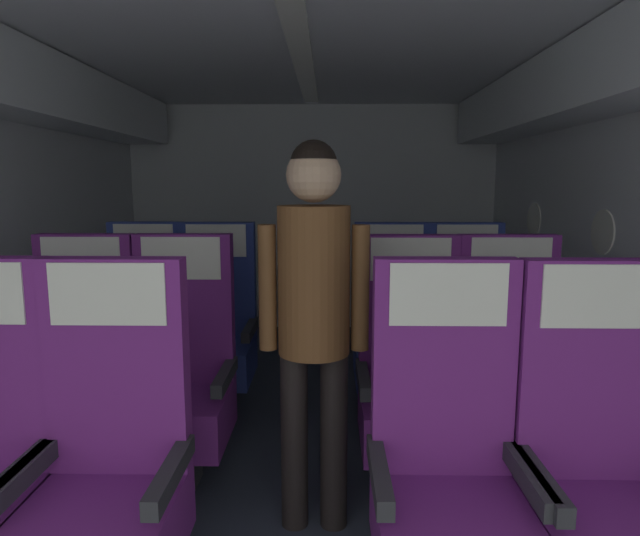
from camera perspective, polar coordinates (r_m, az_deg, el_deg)
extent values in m
cube|color=#2D3342|center=(2.96, -2.36, -19.57)|extent=(3.73, 5.68, 0.02)
cube|color=silver|center=(2.72, -2.68, 25.10)|extent=(3.61, 5.28, 0.06)
cube|color=silver|center=(5.27, -0.77, 5.33)|extent=(3.61, 0.06, 2.16)
cube|color=silver|center=(2.99, 29.84, 18.13)|extent=(0.39, 5.07, 0.36)
cube|color=white|center=(2.70, -2.67, 24.29)|extent=(0.12, 4.75, 0.02)
cylinder|color=white|center=(3.51, 27.42, 3.33)|extent=(0.01, 0.26, 0.26)
cylinder|color=white|center=(4.47, 21.44, 4.67)|extent=(0.01, 0.26, 0.26)
cube|color=#28282D|center=(1.99, -28.64, -18.12)|extent=(0.05, 0.40, 0.06)
cube|color=#6B237A|center=(1.98, -21.83, -24.33)|extent=(0.46, 0.47, 0.22)
cube|color=#6B237A|center=(1.95, -20.40, -9.56)|extent=(0.46, 0.09, 0.72)
cube|color=#28282D|center=(1.81, -15.34, -19.99)|extent=(0.05, 0.40, 0.06)
cube|color=#28282D|center=(1.98, -28.42, -18.25)|extent=(0.05, 0.40, 0.06)
cube|color=silver|center=(1.84, -21.34, -2.58)|extent=(0.37, 0.01, 0.20)
cube|color=#6B237A|center=(1.99, 26.28, -9.48)|extent=(0.46, 0.09, 0.72)
cube|color=#28282D|center=(1.85, 21.80, -19.74)|extent=(0.05, 0.40, 0.06)
cube|color=silver|center=(1.89, 27.39, -2.67)|extent=(0.37, 0.01, 0.20)
cube|color=#6B237A|center=(1.90, 13.48, -25.46)|extent=(0.46, 0.47, 0.22)
cube|color=#6B237A|center=(1.86, 12.70, -10.01)|extent=(0.46, 0.09, 0.72)
cube|color=#28282D|center=(1.86, 20.79, -19.53)|extent=(0.05, 0.40, 0.06)
cube|color=#28282D|center=(1.77, 6.22, -20.55)|extent=(0.05, 0.40, 0.06)
cube|color=silver|center=(1.76, 13.28, -2.74)|extent=(0.37, 0.01, 0.20)
cube|color=#38383D|center=(2.93, -23.77, -18.03)|extent=(0.17, 0.17, 0.22)
cube|color=#6B237A|center=(2.84, -24.06, -14.04)|extent=(0.46, 0.47, 0.22)
cube|color=#6B237A|center=(2.87, -23.01, -3.89)|extent=(0.46, 0.09, 0.72)
cube|color=#28282D|center=(2.68, -19.97, -10.55)|extent=(0.05, 0.40, 0.06)
cube|color=#28282D|center=(2.87, -28.37, -9.84)|extent=(0.05, 0.40, 0.06)
cube|color=silver|center=(2.79, -23.70, 0.94)|extent=(0.37, 0.01, 0.20)
cube|color=#38383D|center=(2.78, -14.39, -19.03)|extent=(0.17, 0.17, 0.22)
cube|color=#6B237A|center=(2.69, -14.57, -14.87)|extent=(0.46, 0.47, 0.22)
cube|color=#6B237A|center=(2.72, -13.86, -4.11)|extent=(0.46, 0.09, 0.72)
cube|color=#28282D|center=(2.56, -9.88, -11.07)|extent=(0.05, 0.40, 0.06)
cube|color=#28282D|center=(2.68, -19.38, -10.55)|extent=(0.05, 0.40, 0.06)
cube|color=silver|center=(2.63, -14.32, 0.99)|extent=(0.37, 0.01, 0.20)
cube|color=#38383D|center=(2.82, 19.30, -18.84)|extent=(0.17, 0.17, 0.22)
cube|color=#6B237A|center=(2.73, 19.54, -14.72)|extent=(0.46, 0.47, 0.22)
cube|color=#6B237A|center=(2.76, 18.77, -4.13)|extent=(0.46, 0.09, 0.72)
cube|color=#28282D|center=(2.73, 24.23, -10.45)|extent=(0.05, 0.40, 0.06)
cube|color=#28282D|center=(2.59, 15.05, -11.00)|extent=(0.05, 0.40, 0.06)
cube|color=silver|center=(2.67, 19.33, 0.89)|extent=(0.37, 0.01, 0.20)
cube|color=#38383D|center=(2.70, 9.40, -19.75)|extent=(0.17, 0.17, 0.22)
cube|color=#6B237A|center=(2.60, 9.53, -15.49)|extent=(0.46, 0.47, 0.22)
cube|color=#6B237A|center=(2.64, 9.16, -4.37)|extent=(0.46, 0.09, 0.72)
cube|color=#28282D|center=(2.57, 14.62, -11.17)|extent=(0.05, 0.40, 0.06)
cube|color=#28282D|center=(2.50, 4.53, -11.44)|extent=(0.05, 0.40, 0.06)
cube|color=silver|center=(2.54, 9.45, 0.89)|extent=(0.37, 0.01, 0.20)
cube|color=#38383D|center=(3.63, -18.01, -12.40)|extent=(0.17, 0.17, 0.22)
cube|color=navy|center=(3.56, -18.18, -9.09)|extent=(0.46, 0.47, 0.22)
cube|color=navy|center=(3.63, -17.53, -1.07)|extent=(0.46, 0.09, 0.72)
cube|color=#28282D|center=(3.44, -14.83, -6.09)|extent=(0.05, 0.40, 0.06)
cube|color=#28282D|center=(3.58, -21.69, -5.83)|extent=(0.05, 0.40, 0.06)
cube|color=silver|center=(3.55, -17.96, 2.78)|extent=(0.37, 0.01, 0.20)
cube|color=#38383D|center=(3.49, -10.85, -12.96)|extent=(0.17, 0.17, 0.22)
cube|color=navy|center=(3.42, -10.96, -9.53)|extent=(0.46, 0.47, 0.22)
cube|color=navy|center=(3.49, -10.53, -1.18)|extent=(0.46, 0.09, 0.72)
cube|color=#28282D|center=(3.32, -7.31, -6.37)|extent=(0.05, 0.40, 0.06)
cube|color=#28282D|center=(3.42, -14.71, -6.18)|extent=(0.05, 0.40, 0.06)
cube|color=silver|center=(3.41, -10.80, 2.83)|extent=(0.37, 0.01, 0.20)
cube|color=#38383D|center=(3.53, 15.08, -12.90)|extent=(0.17, 0.17, 0.22)
cube|color=navy|center=(3.45, 15.23, -9.50)|extent=(0.46, 0.47, 0.22)
cube|color=navy|center=(3.52, 14.77, -1.23)|extent=(0.46, 0.09, 0.72)
cube|color=#28282D|center=(3.46, 18.94, -6.19)|extent=(0.05, 0.40, 0.06)
cube|color=#28282D|center=(3.35, 11.67, -6.37)|extent=(0.05, 0.40, 0.06)
cube|color=silver|center=(3.45, 15.11, 2.74)|extent=(0.37, 0.01, 0.20)
cube|color=#38383D|center=(3.45, 7.58, -13.18)|extent=(0.17, 0.17, 0.22)
cube|color=navy|center=(3.37, 7.66, -9.71)|extent=(0.46, 0.47, 0.22)
cube|color=navy|center=(3.44, 7.44, -1.24)|extent=(0.46, 0.09, 0.72)
cube|color=#28282D|center=(3.35, 11.51, -6.38)|extent=(0.05, 0.40, 0.06)
cube|color=#28282D|center=(3.30, 3.88, -6.46)|extent=(0.05, 0.40, 0.06)
cube|color=silver|center=(3.36, 7.61, 2.82)|extent=(0.37, 0.01, 0.20)
cylinder|color=black|center=(2.32, -2.70, -17.50)|extent=(0.11, 0.11, 0.74)
cylinder|color=black|center=(2.31, 1.45, -17.54)|extent=(0.11, 0.11, 0.74)
cylinder|color=brown|center=(2.11, -0.65, -1.32)|extent=(0.28, 0.28, 0.58)
cylinder|color=brown|center=(2.13, -5.51, -2.06)|extent=(0.07, 0.07, 0.49)
cylinder|color=brown|center=(2.12, 4.23, -2.10)|extent=(0.07, 0.07, 0.49)
sphere|color=tan|center=(2.08, -0.67, 9.70)|extent=(0.21, 0.21, 0.21)
sphere|color=black|center=(2.08, -0.67, 10.84)|extent=(0.18, 0.18, 0.18)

